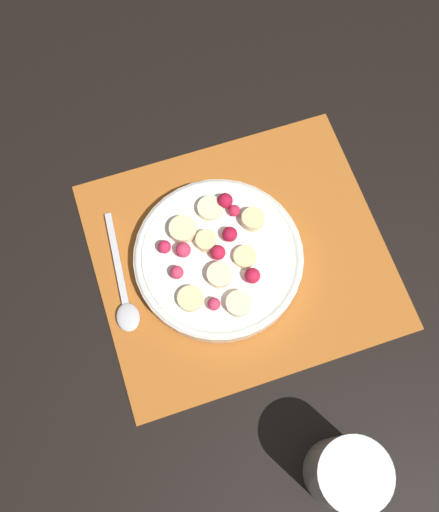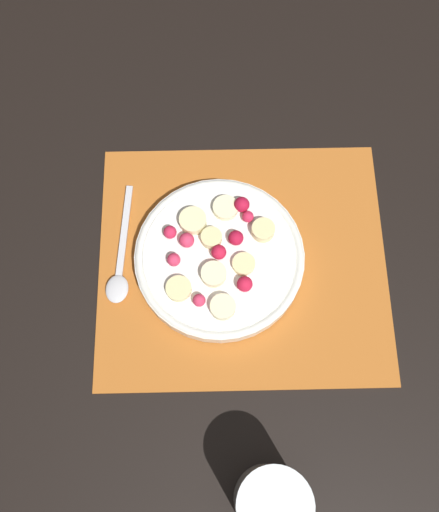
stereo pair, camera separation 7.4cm
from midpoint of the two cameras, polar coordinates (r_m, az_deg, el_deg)
The scene contains 5 objects.
ground_plane at distance 0.78m, azimuth -0.61°, elevation -0.34°, with size 3.00×3.00×0.00m, color black.
placemat at distance 0.78m, azimuth -0.61°, elevation -0.26°, with size 0.39×0.35×0.01m.
fruit_bowl at distance 0.76m, azimuth -2.81°, elevation -0.75°, with size 0.23×0.23×0.05m.
spoon at distance 0.77m, azimuth -12.23°, elevation -4.38°, with size 0.03×0.17×0.01m.
drinking_glass at distance 0.69m, azimuth 9.32°, elevation -21.14°, with size 0.08×0.08×0.11m.
Camera 1 is at (-0.11, -0.24, 0.74)m, focal length 40.00 mm.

